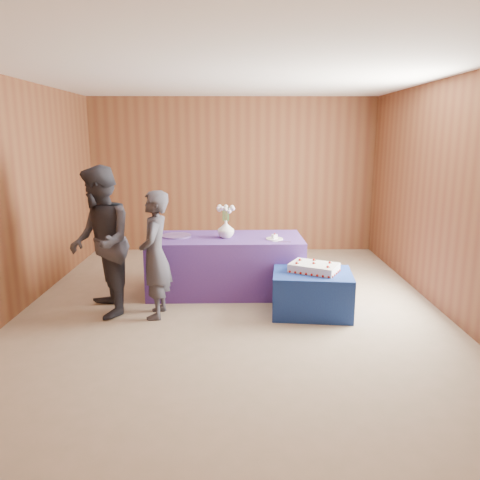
{
  "coord_description": "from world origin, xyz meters",
  "views": [
    {
      "loc": [
        0.06,
        -5.32,
        2.05
      ],
      "look_at": [
        0.1,
        0.1,
        0.83
      ],
      "focal_mm": 35.0,
      "sensor_mm": 36.0,
      "label": 1
    }
  ],
  "objects_px": {
    "cake_table": "(312,293)",
    "serving_table": "(226,265)",
    "sheet_cake": "(314,268)",
    "vase": "(226,229)",
    "guest_right": "(101,242)",
    "guest_left": "(155,255)"
  },
  "relations": [
    {
      "from": "cake_table",
      "to": "serving_table",
      "type": "height_order",
      "value": "serving_table"
    },
    {
      "from": "serving_table",
      "to": "cake_table",
      "type": "bearing_deg",
      "value": -38.11
    },
    {
      "from": "cake_table",
      "to": "sheet_cake",
      "type": "distance_m",
      "value": 0.3
    },
    {
      "from": "serving_table",
      "to": "vase",
      "type": "relative_size",
      "value": 8.92
    },
    {
      "from": "sheet_cake",
      "to": "vase",
      "type": "xyz_separation_m",
      "value": [
        -1.04,
        0.71,
        0.31
      ]
    },
    {
      "from": "sheet_cake",
      "to": "vase",
      "type": "bearing_deg",
      "value": 173.61
    },
    {
      "from": "cake_table",
      "to": "vase",
      "type": "height_order",
      "value": "vase"
    },
    {
      "from": "cake_table",
      "to": "guest_right",
      "type": "height_order",
      "value": "guest_right"
    },
    {
      "from": "serving_table",
      "to": "guest_left",
      "type": "height_order",
      "value": "guest_left"
    },
    {
      "from": "cake_table",
      "to": "guest_left",
      "type": "relative_size",
      "value": 0.62
    },
    {
      "from": "serving_table",
      "to": "guest_left",
      "type": "distance_m",
      "value": 1.21
    },
    {
      "from": "cake_table",
      "to": "vase",
      "type": "xyz_separation_m",
      "value": [
        -1.02,
        0.74,
        0.61
      ]
    },
    {
      "from": "cake_table",
      "to": "serving_table",
      "type": "distance_m",
      "value": 1.29
    },
    {
      "from": "cake_table",
      "to": "vase",
      "type": "distance_m",
      "value": 1.4
    },
    {
      "from": "serving_table",
      "to": "vase",
      "type": "height_order",
      "value": "vase"
    },
    {
      "from": "vase",
      "to": "guest_left",
      "type": "height_order",
      "value": "guest_left"
    },
    {
      "from": "vase",
      "to": "guest_right",
      "type": "xyz_separation_m",
      "value": [
        -1.4,
        -0.75,
        0.0
      ]
    },
    {
      "from": "serving_table",
      "to": "guest_right",
      "type": "xyz_separation_m",
      "value": [
        -1.4,
        -0.79,
        0.49
      ]
    },
    {
      "from": "serving_table",
      "to": "guest_right",
      "type": "distance_m",
      "value": 1.68
    },
    {
      "from": "cake_table",
      "to": "guest_left",
      "type": "xyz_separation_m",
      "value": [
        -1.8,
        -0.08,
        0.48
      ]
    },
    {
      "from": "guest_left",
      "to": "guest_right",
      "type": "bearing_deg",
      "value": -95.38
    },
    {
      "from": "cake_table",
      "to": "guest_left",
      "type": "bearing_deg",
      "value": -171.38
    }
  ]
}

